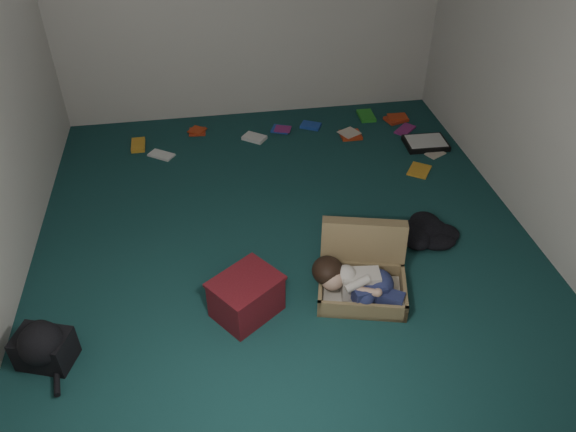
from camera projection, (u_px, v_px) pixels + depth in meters
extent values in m
plane|color=#163F3F|center=(285.00, 239.00, 4.59)|extent=(4.50, 4.50, 0.00)
plane|color=silver|center=(382.00, 358.00, 2.04)|extent=(4.50, 0.00, 4.50)
plane|color=silver|center=(557.00, 72.00, 4.06)|extent=(0.00, 4.50, 4.50)
cube|color=#8D764D|center=(362.00, 290.00, 4.03)|extent=(0.71, 0.58, 0.14)
cube|color=beige|center=(361.00, 293.00, 4.05)|extent=(0.65, 0.52, 0.02)
cube|color=#8D764D|center=(363.00, 248.00, 4.17)|extent=(0.65, 0.34, 0.46)
cube|color=beige|center=(360.00, 283.00, 3.97)|extent=(0.28, 0.18, 0.20)
sphere|color=tan|center=(332.00, 279.00, 3.93)|extent=(0.17, 0.17, 0.17)
ellipsoid|color=black|center=(328.00, 270.00, 3.95)|extent=(0.22, 0.23, 0.19)
ellipsoid|color=navy|center=(379.00, 284.00, 3.97)|extent=(0.20, 0.23, 0.19)
cube|color=navy|center=(369.00, 294.00, 3.90)|extent=(0.24, 0.14, 0.12)
cube|color=navy|center=(388.00, 298.00, 3.90)|extent=(0.24, 0.20, 0.10)
sphere|color=white|center=(400.00, 298.00, 3.92)|extent=(0.10, 0.10, 0.10)
sphere|color=white|center=(400.00, 305.00, 3.88)|extent=(0.09, 0.09, 0.09)
cylinder|color=tan|center=(367.00, 291.00, 3.85)|extent=(0.17, 0.09, 0.06)
cube|color=#591219|center=(246.00, 298.00, 3.87)|extent=(0.54, 0.52, 0.29)
cube|color=#591219|center=(245.00, 282.00, 3.78)|extent=(0.57, 0.55, 0.02)
cube|color=black|center=(426.00, 143.00, 5.76)|extent=(0.43, 0.33, 0.05)
cube|color=white|center=(426.00, 141.00, 5.74)|extent=(0.39, 0.29, 0.01)
cube|color=gold|center=(138.00, 146.00, 5.75)|extent=(0.21, 0.16, 0.02)
cube|color=#B13117|center=(197.00, 132.00, 5.98)|extent=(0.26, 0.25, 0.02)
cube|color=white|center=(254.00, 138.00, 5.87)|extent=(0.21, 0.24, 0.02)
cube|color=#1F45A9|center=(311.00, 126.00, 6.08)|extent=(0.22, 0.25, 0.02)
cube|color=red|center=(351.00, 135.00, 5.92)|extent=(0.26, 0.24, 0.02)
cube|color=green|center=(366.00, 116.00, 6.25)|extent=(0.22, 0.17, 0.02)
cube|color=#8F236F|center=(405.00, 130.00, 6.01)|extent=(0.26, 0.26, 0.02)
cube|color=beige|center=(435.00, 153.00, 5.63)|extent=(0.19, 0.23, 0.02)
cube|color=gold|center=(419.00, 170.00, 5.39)|extent=(0.23, 0.26, 0.02)
cube|color=#B13117|center=(396.00, 120.00, 6.19)|extent=(0.26, 0.23, 0.02)
cube|color=white|center=(161.00, 155.00, 5.61)|extent=(0.23, 0.19, 0.02)
cube|color=#1F45A9|center=(281.00, 129.00, 6.02)|extent=(0.26, 0.26, 0.02)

